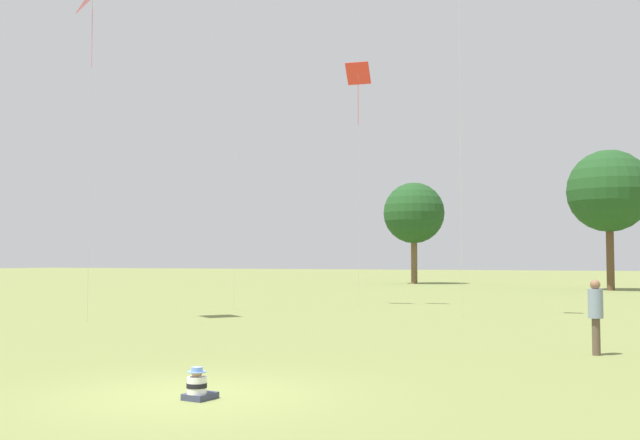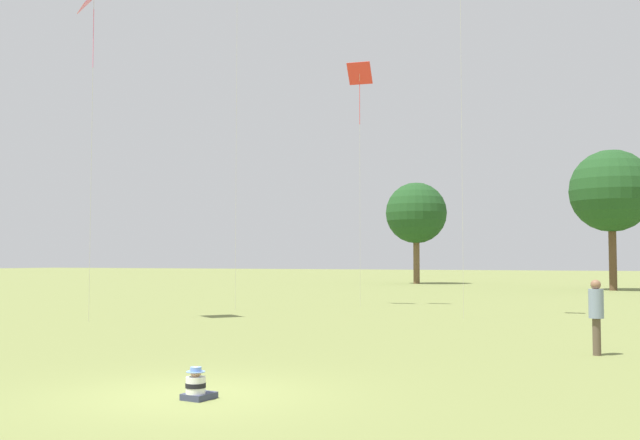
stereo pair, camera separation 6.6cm
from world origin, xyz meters
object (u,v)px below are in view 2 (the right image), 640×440
at_px(person_standing_2, 596,310).
at_px(distant_tree_1, 611,191).
at_px(seated_toddler, 197,386).
at_px(kite_4, 94,2).
at_px(distant_tree_0, 416,213).
at_px(kite_1, 360,80).

distance_m(person_standing_2, distant_tree_1, 39.76).
distance_m(seated_toddler, kite_4, 19.70).
bearing_deg(distant_tree_1, seated_toddler, -93.96).
bearing_deg(seated_toddler, distant_tree_0, 109.86).
bearing_deg(kite_4, kite_1, 146.72).
distance_m(seated_toddler, distant_tree_1, 48.29).
height_order(seated_toddler, kite_1, kite_1).
bearing_deg(kite_1, kite_4, 101.70).
height_order(seated_toddler, distant_tree_1, distant_tree_1).
relative_size(person_standing_2, distant_tree_1, 0.17).
height_order(person_standing_2, kite_4, kite_4).
relative_size(person_standing_2, kite_1, 0.15).
relative_size(seated_toddler, kite_4, 0.04).
bearing_deg(person_standing_2, kite_1, -54.15).
relative_size(person_standing_2, distant_tree_0, 0.19).
relative_size(kite_4, distant_tree_0, 1.32).
xyz_separation_m(seated_toddler, person_standing_2, (5.27, 8.44, 0.84)).
relative_size(seated_toddler, distant_tree_1, 0.05).
distance_m(seated_toddler, person_standing_2, 9.98).
bearing_deg(person_standing_2, distant_tree_0, -70.96).
height_order(kite_1, distant_tree_0, kite_1).
distance_m(person_standing_2, distant_tree_0, 52.02).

